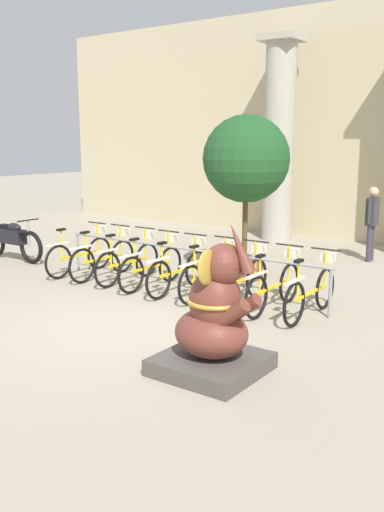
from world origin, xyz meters
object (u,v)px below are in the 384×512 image
at_px(bicycle_5, 211,274).
at_px(motorcycle, 12,239).
at_px(bicycle_2, 129,261).
at_px(bicycle_6, 241,280).
at_px(bicycle_3, 153,265).
at_px(bicycle_4, 180,270).
at_px(bicycle_1, 104,257).
at_px(elephant_statue, 215,323).
at_px(potted_tree, 246,163).
at_px(bicycle_8, 312,291).
at_px(bicycle_7, 275,285).
at_px(person_pedestrian, 372,217).
at_px(bicycle_0, 81,254).

xyz_separation_m(bicycle_5, motorcycle, (-5.21, -0.07, 0.07)).
xyz_separation_m(bicycle_2, motorcycle, (-3.38, -0.07, 0.07)).
height_order(bicycle_5, bicycle_6, same).
distance_m(bicycle_3, bicycle_4, 0.61).
relative_size(bicycle_1, bicycle_2, 1.00).
bearing_deg(bicycle_2, bicycle_1, -176.40).
xyz_separation_m(elephant_statue, potted_tree, (-2.06, 4.12, 1.58)).
bearing_deg(bicycle_4, bicycle_8, 0.72).
relative_size(bicycle_6, bicycle_7, 1.00).
distance_m(bicycle_4, bicycle_6, 1.22).
bearing_deg(bicycle_3, potted_tree, 57.79).
bearing_deg(bicycle_7, bicycle_6, 179.52).
distance_m(bicycle_1, bicycle_7, 3.66).
height_order(bicycle_8, potted_tree, potted_tree).
xyz_separation_m(bicycle_1, bicycle_7, (3.66, 0.01, 0.00)).
xyz_separation_m(bicycle_7, person_pedestrian, (-0.03, 4.47, 0.57)).
bearing_deg(bicycle_4, bicycle_6, 1.36).
bearing_deg(bicycle_6, bicycle_4, -178.64).
bearing_deg(bicycle_8, potted_tree, 143.62).
height_order(bicycle_2, motorcycle, bicycle_2).
distance_m(bicycle_1, elephant_statue, 4.98).
relative_size(bicycle_0, bicycle_8, 1.00).
relative_size(bicycle_0, bicycle_4, 1.00).
bearing_deg(potted_tree, bicycle_2, -136.59).
xyz_separation_m(bicycle_7, elephant_statue, (0.60, -2.58, 0.20)).
distance_m(bicycle_0, bicycle_4, 2.44).
relative_size(motorcycle, potted_tree, 0.65).
relative_size(bicycle_1, bicycle_7, 1.00).
height_order(bicycle_0, bicycle_4, same).
bearing_deg(bicycle_8, bicycle_0, -179.51).
height_order(bicycle_4, person_pedestrian, person_pedestrian).
bearing_deg(potted_tree, motorcycle, -162.41).
height_order(bicycle_5, potted_tree, potted_tree).
xyz_separation_m(bicycle_4, bicycle_8, (2.44, 0.03, 0.00)).
height_order(bicycle_3, bicycle_8, same).
bearing_deg(bicycle_3, bicycle_1, 179.43).
bearing_deg(bicycle_7, bicycle_0, -179.53).
relative_size(bicycle_1, potted_tree, 0.57).
bearing_deg(bicycle_0, bicycle_6, 0.63).
height_order(bicycle_1, person_pedestrian, person_pedestrian).
xyz_separation_m(bicycle_0, bicycle_7, (4.27, 0.03, 0.00)).
relative_size(bicycle_7, person_pedestrian, 1.07).
bearing_deg(bicycle_7, person_pedestrian, 90.36).
height_order(bicycle_0, person_pedestrian, person_pedestrian).
xyz_separation_m(bicycle_8, motorcycle, (-7.04, -0.05, 0.07)).
distance_m(bicycle_4, bicycle_7, 1.83).
bearing_deg(bicycle_8, elephant_statue, -90.32).
relative_size(person_pedestrian, potted_tree, 0.53).
bearing_deg(potted_tree, bicycle_4, -103.29).
height_order(bicycle_2, bicycle_4, same).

